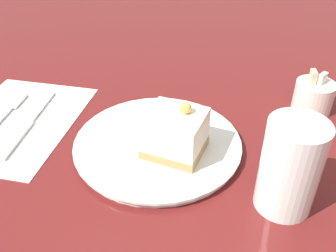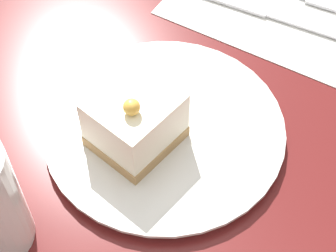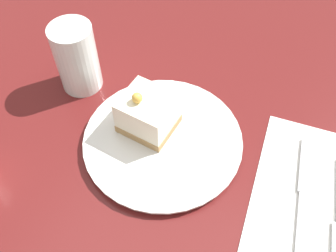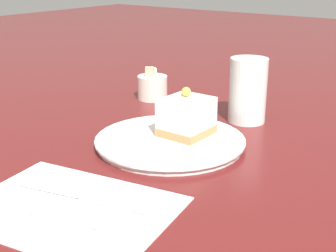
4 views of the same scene
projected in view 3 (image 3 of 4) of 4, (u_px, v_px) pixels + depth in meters
ground_plane at (154, 124)px, 0.63m from camera, size 4.00×4.00×0.00m
plate at (163, 140)px, 0.60m from camera, size 0.25×0.25×0.01m
cake_slice at (150, 114)px, 0.58m from camera, size 0.08×0.08×0.08m
napkin at (320, 199)px, 0.54m from camera, size 0.23×0.29×0.00m
knife at (303, 182)px, 0.56m from camera, size 0.06×0.19×0.00m
drinking_glass at (77, 58)px, 0.63m from camera, size 0.07×0.07×0.12m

